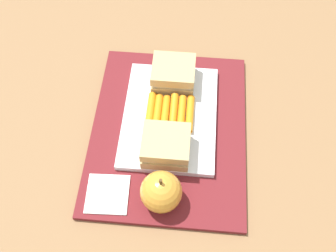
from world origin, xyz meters
The scene contains 8 objects.
ground_plane centered at (0.00, 0.00, 0.00)m, with size 2.40×2.40×0.00m, color olive.
lunchbag_mat centered at (0.00, 0.00, 0.01)m, with size 0.36×0.28×0.01m, color maroon.
food_tray centered at (-0.03, 0.00, 0.02)m, with size 0.23×0.17×0.01m, color white.
sandwich_half_left centered at (-0.10, 0.00, 0.04)m, with size 0.07×0.08×0.04m.
sandwich_half_right centered at (0.05, 0.00, 0.04)m, with size 0.07×0.08×0.04m.
carrot_sticks_bundle centered at (-0.02, 0.00, 0.03)m, with size 0.08×0.09×0.02m.
apple centered at (0.14, 0.00, 0.04)m, with size 0.07×0.07×0.08m.
paper_napkin centered at (0.14, -0.09, 0.01)m, with size 0.07×0.07×0.00m, color white.
Camera 1 is at (0.38, 0.03, 0.64)m, focal length 42.96 mm.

